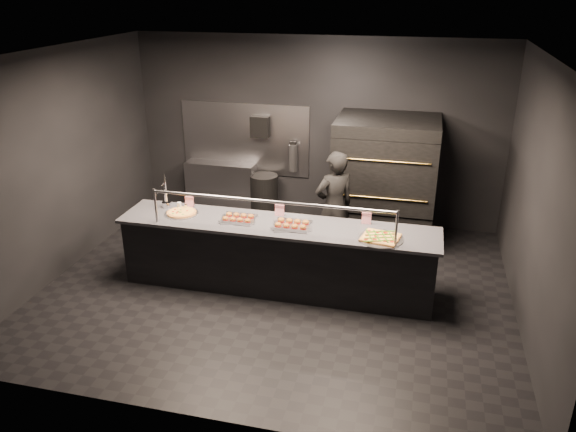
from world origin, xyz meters
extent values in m
plane|color=black|center=(0.00, 0.00, 0.00)|extent=(6.00, 6.00, 0.00)
plane|color=black|center=(0.00, 0.00, 3.00)|extent=(6.00, 6.00, 0.00)
cube|color=black|center=(0.00, 2.50, 1.50)|extent=(6.00, 0.04, 3.00)
cube|color=black|center=(0.00, -2.50, 1.50)|extent=(6.00, 0.04, 3.00)
cube|color=black|center=(-3.00, 0.00, 1.50)|extent=(0.04, 5.00, 3.00)
cube|color=black|center=(3.00, 0.00, 1.50)|extent=(0.04, 5.00, 3.00)
cube|color=#99999E|center=(-1.20, 2.48, 1.30)|extent=(2.20, 0.02, 1.20)
cube|color=black|center=(0.00, 0.00, 0.44)|extent=(4.00, 0.70, 0.88)
cube|color=#39393E|center=(0.00, 0.00, 0.90)|extent=(4.10, 0.78, 0.04)
cylinder|color=#99999E|center=(-1.50, -0.30, 1.15)|extent=(0.03, 0.03, 0.45)
cylinder|color=#99999E|center=(1.50, -0.30, 1.15)|extent=(0.03, 0.03, 0.45)
cylinder|color=#99999E|center=(0.00, -0.30, 1.34)|extent=(3.00, 0.04, 0.04)
cube|color=black|center=(1.20, 1.90, 0.30)|extent=(1.50, 1.15, 0.60)
cube|color=black|center=(1.20, 1.90, 0.90)|extent=(1.50, 1.20, 0.55)
cube|color=black|center=(1.20, 1.90, 1.45)|extent=(1.50, 1.20, 0.55)
cube|color=black|center=(1.20, 1.90, 1.82)|extent=(1.50, 1.20, 0.18)
cylinder|color=gold|center=(1.20, 1.28, 0.90)|extent=(1.30, 0.02, 0.02)
cylinder|color=gold|center=(1.20, 1.28, 1.45)|extent=(1.30, 0.02, 0.02)
cube|color=#99999E|center=(-1.60, 2.32, 0.45)|extent=(1.20, 0.35, 0.90)
cube|color=black|center=(-0.90, 2.39, 1.55)|extent=(0.30, 0.20, 0.35)
cylinder|color=#B2B2B7|center=(-0.35, 2.40, 1.05)|extent=(0.14, 0.14, 0.45)
cube|color=black|center=(-0.35, 2.40, 1.30)|extent=(0.10, 0.06, 0.06)
cylinder|color=silver|center=(-1.60, 0.20, 0.96)|extent=(0.13, 0.13, 0.07)
cylinder|color=silver|center=(-1.60, 0.20, 1.12)|extent=(0.05, 0.05, 0.33)
cylinder|color=silver|center=(-1.60, 0.13, 1.27)|extent=(0.02, 0.09, 0.02)
cone|color=black|center=(-1.60, 0.20, 1.35)|extent=(0.05, 0.05, 0.13)
cylinder|color=silver|center=(-1.31, 0.03, 0.93)|extent=(0.44, 0.44, 0.01)
cylinder|color=#DA8C45|center=(-1.31, 0.03, 0.94)|extent=(0.39, 0.39, 0.02)
cylinder|color=#F1C54E|center=(-1.31, 0.03, 0.95)|extent=(0.34, 0.34, 0.01)
cube|color=silver|center=(-0.51, 0.00, 0.93)|extent=(0.49, 0.40, 0.02)
ellipsoid|color=#9A6121|center=(-0.66, -0.08, 0.96)|extent=(0.08, 0.08, 0.05)
ellipsoid|color=#9A6121|center=(-0.66, 0.07, 0.96)|extent=(0.08, 0.08, 0.05)
ellipsoid|color=#9A6121|center=(-0.56, -0.08, 0.96)|extent=(0.08, 0.08, 0.05)
ellipsoid|color=#9A6121|center=(-0.56, 0.07, 0.96)|extent=(0.08, 0.08, 0.05)
ellipsoid|color=#9A6121|center=(-0.46, -0.08, 0.96)|extent=(0.08, 0.08, 0.05)
ellipsoid|color=#9A6121|center=(-0.46, 0.07, 0.96)|extent=(0.08, 0.08, 0.05)
ellipsoid|color=#9A6121|center=(-0.36, -0.08, 0.96)|extent=(0.08, 0.08, 0.05)
ellipsoid|color=#9A6121|center=(-0.36, 0.07, 0.96)|extent=(0.08, 0.08, 0.05)
cube|color=silver|center=(0.21, -0.04, 0.93)|extent=(0.54, 0.45, 0.02)
ellipsoid|color=#9A6121|center=(0.05, -0.12, 0.97)|extent=(0.09, 0.09, 0.06)
ellipsoid|color=#9A6121|center=(0.05, 0.04, 0.97)|extent=(0.09, 0.09, 0.06)
ellipsoid|color=#9A6121|center=(0.15, -0.12, 0.97)|extent=(0.09, 0.09, 0.06)
ellipsoid|color=#9A6121|center=(0.15, 0.04, 0.97)|extent=(0.09, 0.09, 0.06)
ellipsoid|color=#9A6121|center=(0.26, -0.12, 0.97)|extent=(0.09, 0.09, 0.06)
ellipsoid|color=#9A6121|center=(0.26, 0.04, 0.97)|extent=(0.09, 0.09, 0.06)
ellipsoid|color=#9A6121|center=(0.37, -0.12, 0.97)|extent=(0.09, 0.09, 0.06)
ellipsoid|color=#9A6121|center=(0.37, 0.04, 0.97)|extent=(0.09, 0.09, 0.06)
cylinder|color=silver|center=(1.32, -0.15, 0.93)|extent=(0.54, 0.54, 0.01)
cube|color=#DA8C45|center=(1.32, -0.15, 0.94)|extent=(0.49, 0.46, 0.02)
cube|color=#F1C54E|center=(1.32, -0.15, 0.95)|extent=(0.47, 0.43, 0.01)
cube|color=#4C9420|center=(1.32, -0.15, 0.96)|extent=(0.44, 0.40, 0.01)
cylinder|color=silver|center=(-1.40, 0.17, 0.97)|extent=(0.06, 0.06, 0.10)
cylinder|color=silver|center=(-1.30, 0.17, 0.96)|extent=(0.04, 0.04, 0.08)
cube|color=white|center=(-1.30, 0.28, 1.00)|extent=(0.12, 0.04, 0.15)
cube|color=white|center=(-0.03, 0.28, 1.00)|extent=(0.12, 0.04, 0.15)
cube|color=white|center=(1.10, 0.28, 1.00)|extent=(0.12, 0.04, 0.15)
cylinder|color=black|center=(-0.81, 2.22, 0.38)|extent=(0.46, 0.46, 0.77)
imported|color=black|center=(0.57, 1.01, 0.81)|extent=(0.71, 0.67, 1.62)
camera|label=1|loc=(1.67, -6.29, 3.78)|focal=35.00mm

